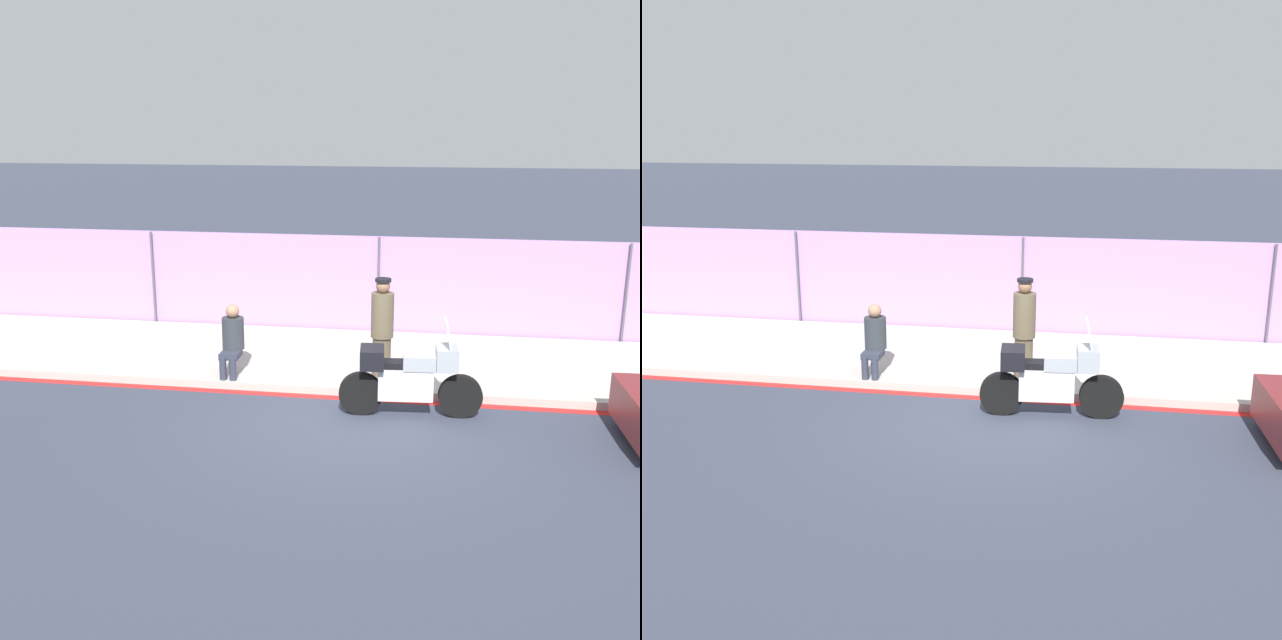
{
  "view_description": "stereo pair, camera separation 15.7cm",
  "coord_description": "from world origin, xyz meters",
  "views": [
    {
      "loc": [
        1.17,
        -10.37,
        4.43
      ],
      "look_at": [
        -0.73,
        1.56,
        1.15
      ],
      "focal_mm": 42.0,
      "sensor_mm": 36.0,
      "label": 1
    },
    {
      "loc": [
        1.33,
        -10.34,
        4.43
      ],
      "look_at": [
        -0.73,
        1.56,
        1.15
      ],
      "focal_mm": 42.0,
      "sensor_mm": 36.0,
      "label": 2
    }
  ],
  "objects": [
    {
      "name": "ground_plane",
      "position": [
        0.0,
        0.0,
        0.0
      ],
      "size": [
        120.0,
        120.0,
        0.0
      ],
      "primitive_type": "plane",
      "color": "#333847"
    },
    {
      "name": "curb_paint_stripe",
      "position": [
        0.0,
        0.98,
        0.0
      ],
      "size": [
        35.91,
        0.18,
        0.01
      ],
      "color": "red",
      "rests_on": "ground_plane"
    },
    {
      "name": "person_seated_on_curb",
      "position": [
        -2.24,
        1.51,
        0.81
      ],
      "size": [
        0.38,
        0.64,
        1.22
      ],
      "color": "#2D3342",
      "rests_on": "sidewalk"
    },
    {
      "name": "sidewalk",
      "position": [
        0.0,
        2.82,
        0.07
      ],
      "size": [
        35.91,
        3.5,
        0.14
      ],
      "color": "#ADA89E",
      "rests_on": "ground_plane"
    },
    {
      "name": "storefront_fence",
      "position": [
        -0.0,
        4.66,
        1.05
      ],
      "size": [
        34.11,
        0.17,
        2.1
      ],
      "color": "#AD7FC6",
      "rests_on": "ground_plane"
    },
    {
      "name": "officer_standing",
      "position": [
        0.31,
        1.62,
        1.03
      ],
      "size": [
        0.38,
        0.38,
        1.74
      ],
      "color": "brown",
      "rests_on": "sidewalk"
    },
    {
      "name": "motorcycle",
      "position": [
        0.82,
        0.42,
        0.62
      ],
      "size": [
        2.19,
        0.6,
        1.53
      ],
      "rotation": [
        0.0,
        0.0,
        0.08
      ],
      "color": "black",
      "rests_on": "ground_plane"
    }
  ]
}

